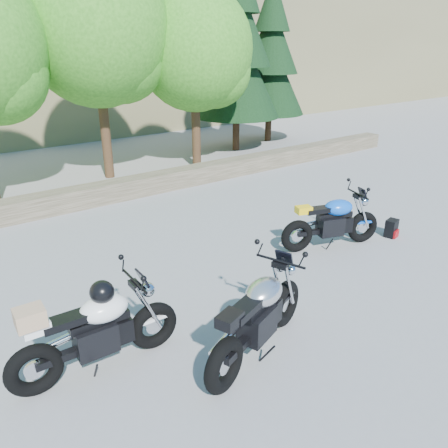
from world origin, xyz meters
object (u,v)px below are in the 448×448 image
at_px(silver_bike, 259,317).
at_px(backpack, 392,228).
at_px(blue_bike, 332,222).
at_px(white_bike, 95,329).

height_order(silver_bike, backpack, silver_bike).
bearing_deg(backpack, blue_bike, 150.14).
xyz_separation_m(silver_bike, white_bike, (-1.77, 0.95, 0.04)).
distance_m(white_bike, backpack, 6.50).
relative_size(silver_bike, blue_bike, 1.05).
height_order(silver_bike, white_bike, white_bike).
relative_size(white_bike, backpack, 5.77).
bearing_deg(silver_bike, white_bike, 132.51).
relative_size(blue_bike, backpack, 5.53).
bearing_deg(backpack, silver_bike, -178.69).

